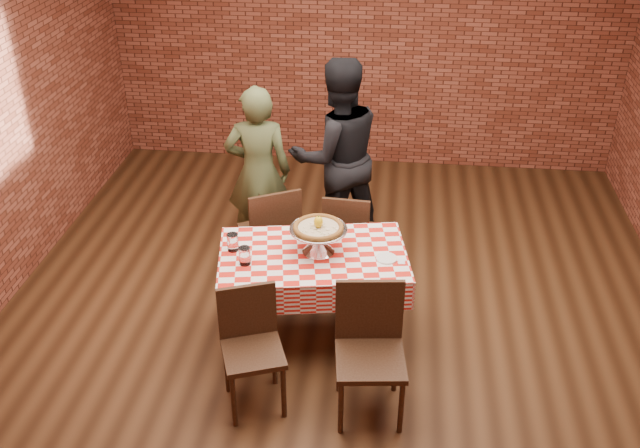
# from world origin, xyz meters

# --- Properties ---
(ground) EXTENTS (6.00, 6.00, 0.00)m
(ground) POSITION_xyz_m (0.00, 0.00, 0.00)
(ground) COLOR black
(ground) RESTS_ON ground
(back_wall) EXTENTS (5.50, 0.00, 5.50)m
(back_wall) POSITION_xyz_m (0.00, 3.00, 1.45)
(back_wall) COLOR maroon
(back_wall) RESTS_ON ground
(table) EXTENTS (1.46, 1.03, 0.75)m
(table) POSITION_xyz_m (-0.17, -0.23, 0.38)
(table) COLOR #3A2617
(table) RESTS_ON ground
(tablecloth) EXTENTS (1.51, 1.07, 0.23)m
(tablecloth) POSITION_xyz_m (-0.17, -0.23, 0.64)
(tablecloth) COLOR red
(tablecloth) RESTS_ON table
(pizza_stand) EXTENTS (0.47, 0.47, 0.19)m
(pizza_stand) POSITION_xyz_m (-0.14, -0.19, 0.85)
(pizza_stand) COLOR silver
(pizza_stand) RESTS_ON tablecloth
(pizza) EXTENTS (0.40, 0.40, 0.03)m
(pizza) POSITION_xyz_m (-0.14, -0.19, 0.95)
(pizza) COLOR beige
(pizza) RESTS_ON pizza_stand
(lemon) EXTENTS (0.07, 0.07, 0.09)m
(lemon) POSITION_xyz_m (-0.14, -0.19, 1.00)
(lemon) COLOR yellow
(lemon) RESTS_ON pizza
(water_glass_left) EXTENTS (0.10, 0.10, 0.13)m
(water_glass_left) POSITION_xyz_m (-0.64, -0.42, 0.82)
(water_glass_left) COLOR white
(water_glass_left) RESTS_ON tablecloth
(water_glass_right) EXTENTS (0.10, 0.10, 0.13)m
(water_glass_right) POSITION_xyz_m (-0.76, -0.25, 0.82)
(water_glass_right) COLOR white
(water_glass_right) RESTS_ON tablecloth
(side_plate) EXTENTS (0.18, 0.18, 0.01)m
(side_plate) POSITION_xyz_m (0.36, -0.24, 0.76)
(side_plate) COLOR white
(side_plate) RESTS_ON tablecloth
(sweetener_packet_a) EXTENTS (0.05, 0.04, 0.00)m
(sweetener_packet_a) POSITION_xyz_m (0.47, -0.28, 0.76)
(sweetener_packet_a) COLOR white
(sweetener_packet_a) RESTS_ON tablecloth
(sweetener_packet_b) EXTENTS (0.05, 0.04, 0.00)m
(sweetener_packet_b) POSITION_xyz_m (0.47, -0.25, 0.76)
(sweetener_packet_b) COLOR white
(sweetener_packet_b) RESTS_ON tablecloth
(condiment_caddy) EXTENTS (0.13, 0.12, 0.14)m
(condiment_caddy) POSITION_xyz_m (-0.17, 0.05, 0.83)
(condiment_caddy) COLOR silver
(condiment_caddy) RESTS_ON tablecloth
(chair_near_left) EXTENTS (0.51, 0.51, 0.87)m
(chair_near_left) POSITION_xyz_m (-0.48, -1.01, 0.44)
(chair_near_left) COLOR #3A2617
(chair_near_left) RESTS_ON ground
(chair_near_right) EXTENTS (0.50, 0.50, 0.93)m
(chair_near_right) POSITION_xyz_m (0.30, -0.98, 0.47)
(chair_near_right) COLOR #3A2617
(chair_near_right) RESTS_ON ground
(chair_far_left) EXTENTS (0.60, 0.60, 0.92)m
(chair_far_left) POSITION_xyz_m (-0.64, 0.52, 0.46)
(chair_far_left) COLOR #3A2617
(chair_far_left) RESTS_ON ground
(chair_far_right) EXTENTS (0.41, 0.41, 0.87)m
(chair_far_right) POSITION_xyz_m (0.03, 0.59, 0.43)
(chair_far_right) COLOR #3A2617
(chair_far_right) RESTS_ON ground
(diner_olive) EXTENTS (0.62, 0.45, 1.59)m
(diner_olive) POSITION_xyz_m (-0.80, 0.96, 0.79)
(diner_olive) COLOR #434C2B
(diner_olive) RESTS_ON ground
(diner_black) EXTENTS (1.07, 0.97, 1.79)m
(diner_black) POSITION_xyz_m (-0.13, 1.18, 0.89)
(diner_black) COLOR black
(diner_black) RESTS_ON ground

